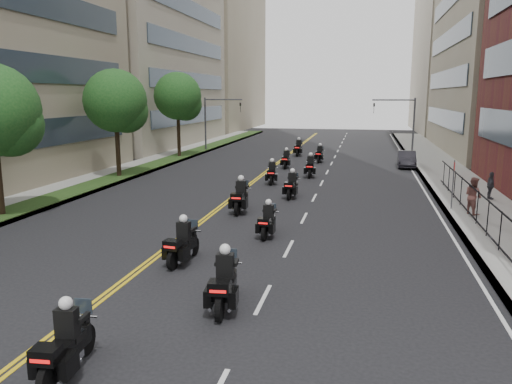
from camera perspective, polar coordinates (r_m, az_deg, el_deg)
ground at (r=11.87m, az=-20.81°, el=-19.42°), size 160.00×160.00×0.00m
sidewalk_right at (r=34.50m, az=22.24°, el=0.53°), size 4.00×90.00×0.15m
sidewalk_left at (r=38.39m, az=-15.73°, el=1.93°), size 4.00×90.00×0.15m
grass_strip at (r=38.01m, az=-14.67°, el=2.05°), size 2.00×90.00×0.04m
building_right_far at (r=88.14m, az=23.22°, el=14.82°), size 15.00×28.00×26.00m
building_left_far at (r=91.13m, az=-5.83°, el=15.48°), size 16.00×28.00×26.00m
iron_fence at (r=21.66m, az=25.53°, el=-3.34°), size 0.05×28.00×1.50m
street_trees at (r=31.94m, az=-20.07°, el=9.05°), size 4.40×38.40×7.98m
traffic_signal_right at (r=50.63m, az=16.53°, el=8.13°), size 4.09×0.20×5.60m
traffic_signal_left at (r=52.81m, az=-4.82°, el=8.64°), size 4.09×0.20×5.60m
motorcycle_0 at (r=11.71m, az=-20.96°, el=-16.09°), size 0.63×2.34×1.72m
motorcycle_1 at (r=14.09m, az=-3.62°, el=-10.45°), size 0.71×2.49×1.84m
motorcycle_2 at (r=17.90m, az=-8.42°, el=-5.94°), size 0.66×2.35×1.74m
motorcycle_3 at (r=21.01m, az=1.36°, el=-3.44°), size 0.50×2.14×1.58m
motorcycle_4 at (r=25.29m, az=-1.78°, el=-0.67°), size 0.60×2.56×1.89m
motorcycle_5 at (r=28.97m, az=4.12°, el=0.67°), size 0.58×2.32×1.71m
motorcycle_6 at (r=33.52m, az=1.83°, el=2.11°), size 0.67×2.31×1.71m
motorcycle_7 at (r=36.46m, az=6.23°, el=2.82°), size 0.57×2.41×1.78m
motorcycle_8 at (r=40.76m, az=3.47°, el=3.67°), size 0.52×2.26×1.67m
motorcycle_9 at (r=44.62m, az=7.29°, el=4.25°), size 0.56×2.28×1.68m
motorcycle_10 at (r=49.18m, az=4.89°, el=4.98°), size 0.57×2.44×1.80m
parked_sedan at (r=43.08m, az=16.84°, el=3.61°), size 1.53×4.05×1.32m
pedestrian_b at (r=26.43m, az=23.58°, el=-0.39°), size 1.06×1.12×1.83m
pedestrian_c at (r=30.67m, az=25.24°, el=0.66°), size 0.47×0.93×1.53m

